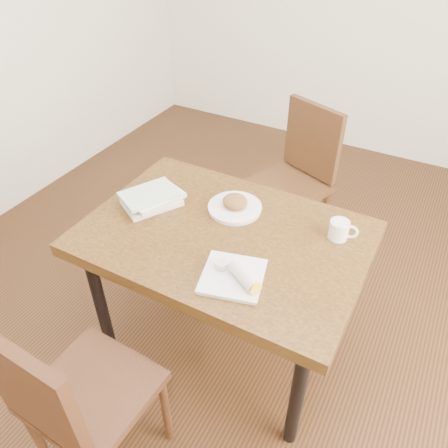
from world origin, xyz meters
The scene contains 9 objects.
ground centered at (0.00, 0.00, -0.01)m, with size 4.00×5.00×0.01m, color #472814.
room_walls centered at (0.00, 0.00, 1.63)m, with size 4.02×5.02×2.80m.
table centered at (0.00, 0.00, 0.67)m, with size 1.23×0.86×0.75m.
chair_near centered at (-0.15, -0.84, 0.55)m, with size 0.44×0.44×0.95m.
chair_far centered at (0.00, 0.96, 0.55)m, with size 0.54×0.54×0.95m.
plate_scone centered at (-0.04, 0.17, 0.78)m, with size 0.25×0.25×0.08m.
coffee_mug centered at (0.45, 0.21, 0.79)m, with size 0.13×0.09×0.09m.
plate_burrito centered at (0.18, -0.23, 0.77)m, with size 0.29×0.29×0.08m.
book_stack centered at (-0.40, 0.03, 0.78)m, with size 0.28×0.32×0.07m.
Camera 1 is at (0.71, -1.30, 1.98)m, focal length 35.00 mm.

